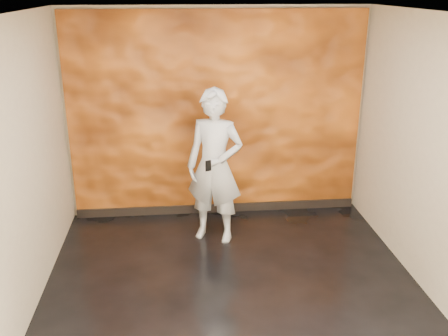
# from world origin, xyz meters

# --- Properties ---
(room) EXTENTS (4.02, 4.02, 2.81)m
(room) POSITION_xyz_m (0.00, 0.00, 1.40)
(room) COLOR black
(room) RESTS_ON ground
(feature_wall) EXTENTS (3.90, 0.06, 2.75)m
(feature_wall) POSITION_xyz_m (0.00, 1.96, 1.38)
(feature_wall) COLOR orange
(feature_wall) RESTS_ON ground
(baseboard) EXTENTS (3.90, 0.04, 0.12)m
(baseboard) POSITION_xyz_m (0.00, 1.92, 0.06)
(baseboard) COLOR black
(baseboard) RESTS_ON ground
(man) EXTENTS (0.82, 0.69, 1.91)m
(man) POSITION_xyz_m (-0.10, 1.18, 0.96)
(man) COLOR #A1A6B1
(man) RESTS_ON ground
(phone) EXTENTS (0.07, 0.04, 0.13)m
(phone) POSITION_xyz_m (-0.19, 0.90, 1.07)
(phone) COLOR black
(phone) RESTS_ON man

